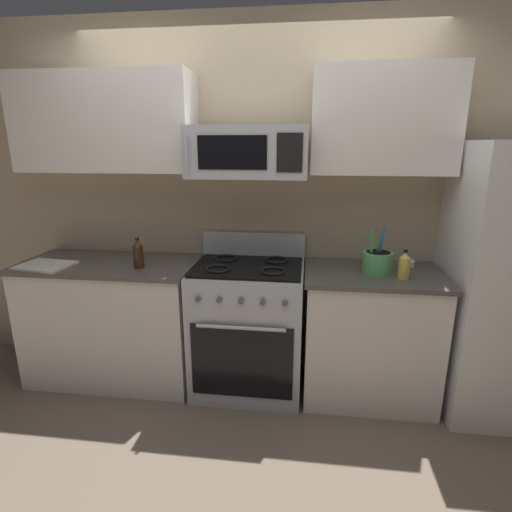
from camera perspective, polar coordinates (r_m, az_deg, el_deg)
ground_plane at (r=2.61m, az=-3.42°, el=-25.83°), size 16.00×16.00×0.00m
wall_back at (r=3.04m, az=-0.09°, el=7.51°), size 8.00×0.10×2.60m
counter_left at (r=3.22m, az=-19.53°, el=-8.60°), size 1.26×0.62×0.91m
range_oven at (r=2.92m, az=-1.06°, el=-9.87°), size 0.76×0.67×1.09m
counter_right at (r=2.93m, az=15.77°, el=-10.72°), size 0.91×0.62×0.91m
microwave at (r=2.66m, az=-1.11°, el=14.59°), size 0.77×0.44×0.32m
upper_cabinets_left at (r=3.11m, az=-20.69°, el=17.26°), size 1.25×0.34×0.66m
upper_cabinets_right at (r=2.81m, az=17.61°, el=17.80°), size 0.90×0.34×0.66m
utensil_crock at (r=2.75m, az=16.90°, el=-0.72°), size 0.19×0.19×0.32m
cutting_board at (r=3.14m, az=-27.84°, el=-1.20°), size 0.37×0.31×0.02m
bottle_soy at (r=2.85m, az=-16.42°, el=0.27°), size 0.07×0.07×0.21m
bottle_oil at (r=2.68m, az=20.36°, el=-1.29°), size 0.07×0.07×0.19m
prep_bowl at (r=2.98m, az=20.62°, el=-0.92°), size 0.11×0.11×0.04m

